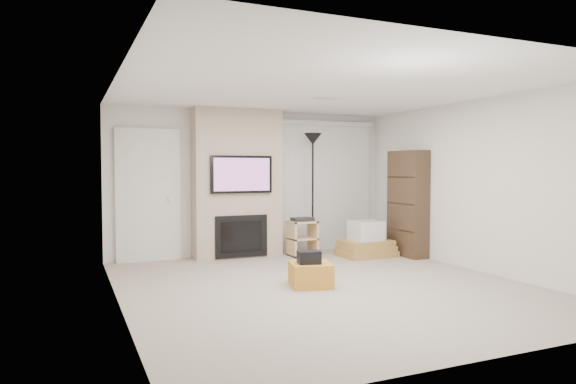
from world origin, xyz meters
name	(u,v)px	position (x,y,z in m)	size (l,w,h in m)	color
floor	(325,286)	(0.00, 0.00, 0.00)	(5.00, 5.50, 0.00)	#A89B8B
ceiling	(326,88)	(0.00, 0.00, 2.50)	(5.00, 5.50, 0.00)	white
wall_back	(253,183)	(0.00, 2.75, 1.25)	(5.00, 2.50, 0.00)	silver
wall_front	(492,200)	(0.00, -2.75, 1.25)	(5.00, 2.50, 0.00)	silver
wall_left	(118,192)	(-2.50, 0.00, 1.25)	(5.50, 2.50, 0.00)	silver
wall_right	(478,185)	(2.50, 0.00, 1.25)	(5.50, 2.50, 0.00)	silver
hvac_vent	(325,98)	(0.40, 0.80, 2.50)	(0.35, 0.18, 0.01)	silver
ottoman	(311,275)	(-0.18, 0.06, 0.15)	(0.50, 0.50, 0.30)	gold
black_bag	(309,257)	(-0.22, 0.03, 0.38)	(0.28, 0.22, 0.16)	black
fireplace_wall	(238,184)	(-0.35, 2.54, 1.24)	(1.50, 0.47, 2.50)	tan
entry_door	(148,196)	(-1.80, 2.71, 1.05)	(1.02, 0.11, 2.14)	silver
vertical_blinds	(325,181)	(1.40, 2.70, 1.27)	(1.98, 0.10, 2.37)	silver
floor_lamp	(313,159)	(0.95, 2.30, 1.66)	(0.31, 0.31, 2.11)	black
av_stand	(302,236)	(0.69, 2.17, 0.35)	(0.45, 0.38, 0.66)	#DDB780
box_stack	(366,243)	(1.67, 1.71, 0.23)	(0.92, 0.71, 0.61)	#B28544
bookshelf	(408,204)	(2.34, 1.45, 0.90)	(0.30, 0.80, 1.80)	#362619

